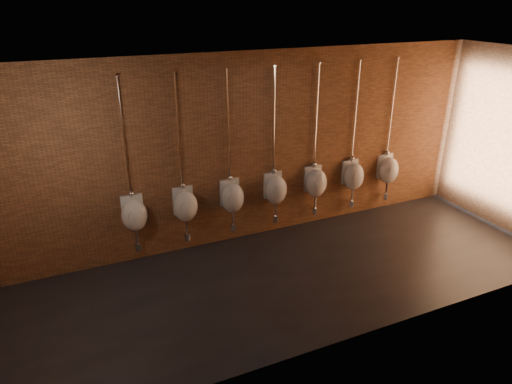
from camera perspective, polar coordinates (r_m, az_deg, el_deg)
ground at (r=7.17m, az=5.03°, el=-10.39°), size 8.50×8.50×0.00m
room_shell at (r=6.27m, az=5.67°, el=5.05°), size 8.54×3.04×3.22m
urinal_0 at (r=7.28m, az=-14.99°, el=-2.68°), size 0.40×0.35×2.72m
urinal_1 at (r=7.42m, az=-8.85°, el=-1.62°), size 0.40×0.35×2.72m
urinal_2 at (r=7.63m, az=-3.00°, el=-0.60°), size 0.40×0.35×2.72m
urinal_3 at (r=7.93m, az=2.47°, el=0.37°), size 0.40×0.35×2.72m
urinal_4 at (r=8.30m, az=7.50°, el=1.25°), size 0.40×0.35×2.72m
urinal_5 at (r=8.72m, az=12.07°, el=2.05°), size 0.40×0.35×2.72m
urinal_6 at (r=9.20m, az=16.20°, el=2.76°), size 0.40×0.35×2.72m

